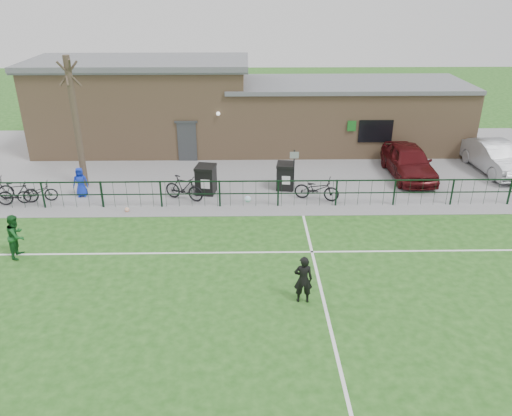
{
  "coord_description": "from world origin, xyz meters",
  "views": [
    {
      "loc": [
        -0.3,
        -11.6,
        8.96
      ],
      "look_at": [
        0.0,
        5.0,
        1.3
      ],
      "focal_mm": 35.0,
      "sensor_mm": 36.0,
      "label": 1
    }
  ],
  "objects_px": {
    "wheelie_bin_right": "(285,177)",
    "bicycle_b": "(17,193)",
    "car_silver": "(495,157)",
    "outfield_player": "(16,236)",
    "spectator_child": "(81,182)",
    "ball_ground": "(127,210)",
    "bare_tree": "(76,124)",
    "wheelie_bin_left": "(206,180)",
    "bicycle_c": "(37,192)",
    "car_maroon": "(409,161)",
    "bicycle_e": "(317,189)",
    "bicycle_d": "(184,188)",
    "sign_post": "(294,171)"
  },
  "relations": [
    {
      "from": "car_maroon",
      "to": "bicycle_b",
      "type": "relative_size",
      "value": 2.77
    },
    {
      "from": "car_maroon",
      "to": "bicycle_b",
      "type": "bearing_deg",
      "value": -171.06
    },
    {
      "from": "car_silver",
      "to": "spectator_child",
      "type": "bearing_deg",
      "value": -176.3
    },
    {
      "from": "wheelie_bin_right",
      "to": "outfield_player",
      "type": "distance_m",
      "value": 11.55
    },
    {
      "from": "bicycle_e",
      "to": "outfield_player",
      "type": "xyz_separation_m",
      "value": [
        -11.13,
        -4.7,
        0.26
      ]
    },
    {
      "from": "spectator_child",
      "to": "ball_ground",
      "type": "height_order",
      "value": "spectator_child"
    },
    {
      "from": "bicycle_d",
      "to": "ball_ground",
      "type": "xyz_separation_m",
      "value": [
        -2.28,
        -1.2,
        -0.48
      ]
    },
    {
      "from": "wheelie_bin_right",
      "to": "car_silver",
      "type": "distance_m",
      "value": 10.9
    },
    {
      "from": "wheelie_bin_right",
      "to": "bicycle_b",
      "type": "distance_m",
      "value": 11.81
    },
    {
      "from": "bare_tree",
      "to": "sign_post",
      "type": "relative_size",
      "value": 3.0
    },
    {
      "from": "car_maroon",
      "to": "ball_ground",
      "type": "distance_m",
      "value": 13.58
    },
    {
      "from": "bicycle_c",
      "to": "spectator_child",
      "type": "bearing_deg",
      "value": -84.49
    },
    {
      "from": "bicycle_b",
      "to": "sign_post",
      "type": "bearing_deg",
      "value": -98.89
    },
    {
      "from": "bicycle_b",
      "to": "outfield_player",
      "type": "xyz_separation_m",
      "value": [
        1.86,
        -4.46,
        0.27
      ]
    },
    {
      "from": "car_silver",
      "to": "bicycle_d",
      "type": "distance_m",
      "value": 15.62
    },
    {
      "from": "bicycle_d",
      "to": "bare_tree",
      "type": "bearing_deg",
      "value": 93.27
    },
    {
      "from": "car_maroon",
      "to": "bicycle_d",
      "type": "bearing_deg",
      "value": -166.62
    },
    {
      "from": "car_silver",
      "to": "spectator_child",
      "type": "relative_size",
      "value": 3.41
    },
    {
      "from": "sign_post",
      "to": "bicycle_e",
      "type": "distance_m",
      "value": 1.44
    },
    {
      "from": "wheelie_bin_right",
      "to": "outfield_player",
      "type": "height_order",
      "value": "outfield_player"
    },
    {
      "from": "bare_tree",
      "to": "bicycle_e",
      "type": "xyz_separation_m",
      "value": [
        10.74,
        -1.87,
        -2.46
      ]
    },
    {
      "from": "wheelie_bin_left",
      "to": "ball_ground",
      "type": "distance_m",
      "value": 3.8
    },
    {
      "from": "bare_tree",
      "to": "sign_post",
      "type": "bearing_deg",
      "value": -5.26
    },
    {
      "from": "bare_tree",
      "to": "ball_ground",
      "type": "relative_size",
      "value": 29.73
    },
    {
      "from": "wheelie_bin_right",
      "to": "ball_ground",
      "type": "distance_m",
      "value": 7.28
    },
    {
      "from": "sign_post",
      "to": "bicycle_b",
      "type": "relative_size",
      "value": 1.19
    },
    {
      "from": "car_silver",
      "to": "bicycle_b",
      "type": "xyz_separation_m",
      "value": [
        -22.4,
        -3.65,
        -0.26
      ]
    },
    {
      "from": "sign_post",
      "to": "car_maroon",
      "type": "height_order",
      "value": "sign_post"
    },
    {
      "from": "ball_ground",
      "to": "sign_post",
      "type": "bearing_deg",
      "value": 16.08
    },
    {
      "from": "sign_post",
      "to": "car_silver",
      "type": "relative_size",
      "value": 0.43
    },
    {
      "from": "bicycle_e",
      "to": "ball_ground",
      "type": "height_order",
      "value": "bicycle_e"
    },
    {
      "from": "wheelie_bin_left",
      "to": "car_silver",
      "type": "xyz_separation_m",
      "value": [
        14.34,
        2.53,
        0.15
      ]
    },
    {
      "from": "car_maroon",
      "to": "spectator_child",
      "type": "distance_m",
      "value": 15.52
    },
    {
      "from": "bicycle_e",
      "to": "car_maroon",
      "type": "bearing_deg",
      "value": -44.62
    },
    {
      "from": "bare_tree",
      "to": "wheelie_bin_left",
      "type": "distance_m",
      "value": 6.35
    },
    {
      "from": "car_maroon",
      "to": "bicycle_c",
      "type": "bearing_deg",
      "value": -171.37
    },
    {
      "from": "bicycle_b",
      "to": "spectator_child",
      "type": "distance_m",
      "value": 2.63
    },
    {
      "from": "car_silver",
      "to": "spectator_child",
      "type": "xyz_separation_m",
      "value": [
        -19.91,
        -2.82,
        -0.08
      ]
    },
    {
      "from": "wheelie_bin_right",
      "to": "spectator_child",
      "type": "bearing_deg",
      "value": -167.2
    },
    {
      "from": "bare_tree",
      "to": "spectator_child",
      "type": "xyz_separation_m",
      "value": [
        0.24,
        -1.28,
        -2.31
      ]
    },
    {
      "from": "spectator_child",
      "to": "ball_ground",
      "type": "relative_size",
      "value": 6.68
    },
    {
      "from": "wheelie_bin_right",
      "to": "sign_post",
      "type": "xyz_separation_m",
      "value": [
        0.35,
        -0.37,
        0.43
      ]
    },
    {
      "from": "wheelie_bin_left",
      "to": "car_maroon",
      "type": "distance_m",
      "value": 9.98
    },
    {
      "from": "wheelie_bin_right",
      "to": "bicycle_c",
      "type": "bearing_deg",
      "value": -164.79
    },
    {
      "from": "bare_tree",
      "to": "wheelie_bin_left",
      "type": "relative_size",
      "value": 4.92
    },
    {
      "from": "wheelie_bin_right",
      "to": "bicycle_b",
      "type": "xyz_separation_m",
      "value": [
        -11.7,
        -1.58,
        -0.07
      ]
    },
    {
      "from": "bare_tree",
      "to": "bicycle_e",
      "type": "distance_m",
      "value": 11.18
    },
    {
      "from": "bicycle_d",
      "to": "car_silver",
      "type": "bearing_deg",
      "value": -54.57
    },
    {
      "from": "sign_post",
      "to": "outfield_player",
      "type": "bearing_deg",
      "value": -150.91
    },
    {
      "from": "car_silver",
      "to": "outfield_player",
      "type": "relative_size",
      "value": 2.9
    }
  ]
}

